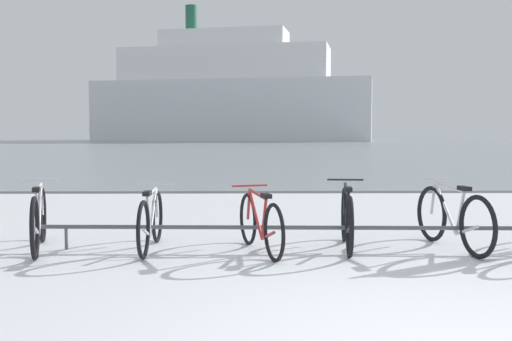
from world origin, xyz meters
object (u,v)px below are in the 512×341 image
(bicycle_1, at_px, (151,221))
(ferry_ship, at_px, (229,95))
(bicycle_0, at_px, (39,219))
(bicycle_2, at_px, (260,223))
(bicycle_3, at_px, (347,219))
(bicycle_4, at_px, (453,218))

(bicycle_1, height_order, ferry_ship, ferry_ship)
(bicycle_0, bearing_deg, bicycle_2, -3.81)
(bicycle_2, bearing_deg, bicycle_3, 10.24)
(bicycle_2, height_order, ferry_ship, ferry_ship)
(bicycle_3, relative_size, ferry_ship, 0.04)
(bicycle_0, distance_m, ferry_ship, 77.92)
(bicycle_4, bearing_deg, bicycle_0, 179.85)
(bicycle_2, bearing_deg, bicycle_0, 176.19)
(bicycle_2, xyz_separation_m, bicycle_3, (1.07, 0.19, 0.02))
(bicycle_3, height_order, ferry_ship, ferry_ship)
(bicycle_1, bearing_deg, ferry_ship, 91.07)
(bicycle_1, bearing_deg, bicycle_4, -0.04)
(bicycle_3, bearing_deg, bicycle_1, -179.40)
(bicycle_2, bearing_deg, ferry_ship, 92.03)
(bicycle_2, height_order, bicycle_4, bicycle_4)
(bicycle_0, xyz_separation_m, bicycle_4, (5.03, -0.01, 0.00))
(bicycle_1, height_order, bicycle_2, bicycle_1)
(bicycle_4, bearing_deg, bicycle_3, 178.75)
(bicycle_0, height_order, ferry_ship, ferry_ship)
(bicycle_2, distance_m, ferry_ship, 78.15)
(bicycle_0, xyz_separation_m, ferry_ship, (-0.09, 77.68, 6.18))
(bicycle_1, distance_m, ferry_ship, 77.95)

